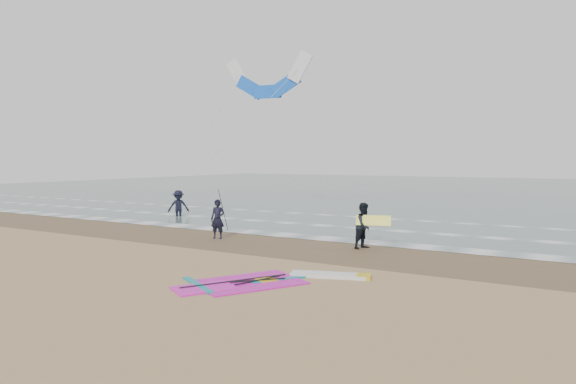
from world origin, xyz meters
The scene contains 11 objects.
ground centered at (0.00, 0.00, 0.00)m, with size 120.00×120.00×0.00m, color tan.
sea_water centered at (0.00, 48.00, 0.01)m, with size 120.00×80.00×0.02m, color #47605E.
wet_sand_band centered at (0.00, 6.00, 0.00)m, with size 120.00×5.00×0.01m, color brown.
foam_waterline centered at (0.00, 10.44, 0.03)m, with size 120.00×9.15×0.02m.
windsurf_rig centered at (2.03, 0.58, 0.03)m, with size 4.76×4.51×0.11m.
person_standing centered at (-4.09, 5.96, 0.85)m, with size 0.62×0.41×1.70m, color black.
person_walking centered at (2.27, 6.85, 0.88)m, with size 0.86×0.67×1.76m, color black.
person_wading centered at (-11.39, 11.50, 0.96)m, with size 1.24×0.71×1.92m, color black.
held_pole centered at (-3.79, 5.96, 1.24)m, with size 0.17×0.86×1.82m.
carried_kiteboard centered at (2.67, 6.75, 1.12)m, with size 1.30×0.51×0.39m.
surf_kite centered at (-7.59, 15.43, 8.19)m, with size 6.86×4.15×8.53m.
Camera 1 is at (9.57, -11.40, 3.43)m, focal length 32.00 mm.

